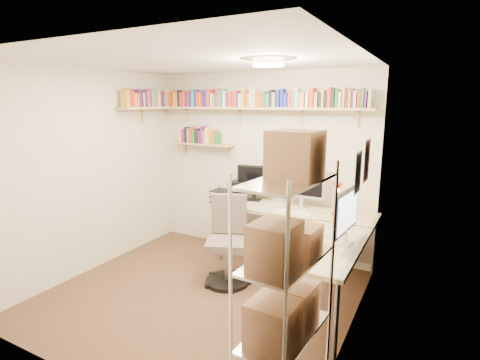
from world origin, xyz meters
name	(u,v)px	position (x,y,z in m)	size (l,w,h in m)	color
ground	(200,295)	(0.00, 0.00, 0.00)	(3.20, 3.20, 0.00)	#4B2D20
room_shell	(197,157)	(0.00, 0.00, 1.55)	(3.24, 3.04, 2.52)	beige
wall_shelves	(223,107)	(-0.45, 1.29, 2.03)	(3.12, 1.09, 0.80)	tan
corner_desk	(291,215)	(0.70, 0.93, 0.77)	(2.08, 1.98, 1.35)	tan
office_chair	(228,247)	(0.11, 0.44, 0.43)	(0.59, 0.60, 1.03)	black
wire_rack	(286,261)	(1.42, -1.10, 1.13)	(0.42, 0.78, 1.93)	silver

